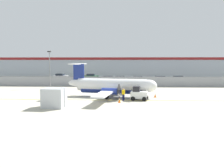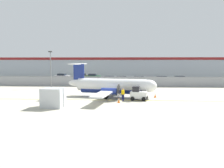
# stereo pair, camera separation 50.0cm
# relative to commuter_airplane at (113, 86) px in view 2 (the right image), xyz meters

# --- Properties ---
(ground_plane) EXTENTS (140.00, 140.00, 0.01)m
(ground_plane) POSITION_rel_commuter_airplane_xyz_m (-0.82, -2.79, -1.60)
(ground_plane) COLOR #B2AD99
(perimeter_fence) EXTENTS (98.00, 0.10, 2.10)m
(perimeter_fence) POSITION_rel_commuter_airplane_xyz_m (-0.82, 13.21, -0.49)
(perimeter_fence) COLOR gray
(perimeter_fence) RESTS_ON ground
(parking_lot_strip) EXTENTS (98.00, 17.00, 0.12)m
(parking_lot_strip) POSITION_rel_commuter_airplane_xyz_m (-0.82, 24.71, -1.54)
(parking_lot_strip) COLOR #38383A
(parking_lot_strip) RESTS_ON ground
(background_building) EXTENTS (91.00, 8.10, 6.50)m
(background_building) POSITION_rel_commuter_airplane_xyz_m (-0.82, 43.20, 1.66)
(background_building) COLOR #A8B2BC
(background_building) RESTS_ON ground
(commuter_airplane) EXTENTS (13.48, 16.03, 4.92)m
(commuter_airplane) POSITION_rel_commuter_airplane_xyz_m (0.00, 0.00, 0.00)
(commuter_airplane) COLOR white
(commuter_airplane) RESTS_ON ground
(baggage_tug) EXTENTS (2.49, 1.74, 1.88)m
(baggage_tug) POSITION_rel_commuter_airplane_xyz_m (3.55, -2.68, -0.75)
(baggage_tug) COLOR silver
(baggage_tug) RESTS_ON ground
(ground_crew_worker) EXTENTS (0.48, 0.48, 1.70)m
(ground_crew_worker) POSITION_rel_commuter_airplane_xyz_m (1.48, -3.16, -0.65)
(ground_crew_worker) COLOR #191E4C
(ground_crew_worker) RESTS_ON ground
(cargo_container) EXTENTS (2.58, 2.23, 2.20)m
(cargo_container) POSITION_rel_commuter_airplane_xyz_m (-6.44, -7.72, -0.50)
(cargo_container) COLOR #B7BCC1
(cargo_container) RESTS_ON ground
(traffic_cone_near_left) EXTENTS (0.36, 0.36, 0.64)m
(traffic_cone_near_left) POSITION_rel_commuter_airplane_xyz_m (-6.82, -3.91, -1.29)
(traffic_cone_near_left) COLOR orange
(traffic_cone_near_left) RESTS_ON ground
(traffic_cone_near_right) EXTENTS (0.36, 0.36, 0.64)m
(traffic_cone_near_right) POSITION_rel_commuter_airplane_xyz_m (0.98, -4.61, -1.29)
(traffic_cone_near_right) COLOR orange
(traffic_cone_near_right) RESTS_ON ground
(traffic_cone_far_left) EXTENTS (0.36, 0.36, 0.64)m
(traffic_cone_far_left) POSITION_rel_commuter_airplane_xyz_m (6.15, -0.18, -1.29)
(traffic_cone_far_left) COLOR orange
(traffic_cone_far_left) RESTS_ON ground
(parked_car_0) EXTENTS (4.38, 2.42, 1.58)m
(parked_car_0) POSITION_rel_commuter_airplane_xyz_m (-16.42, 29.93, -0.71)
(parked_car_0) COLOR silver
(parked_car_0) RESTS_ON parking_lot_strip
(parked_car_1) EXTENTS (4.39, 2.43, 1.58)m
(parked_car_1) POSITION_rel_commuter_airplane_xyz_m (-10.68, 30.78, -0.71)
(parked_car_1) COLOR #B28C19
(parked_car_1) RESTS_ON parking_lot_strip
(parked_car_2) EXTENTS (4.32, 2.27, 1.58)m
(parked_car_2) POSITION_rel_commuter_airplane_xyz_m (-7.50, 29.97, -0.71)
(parked_car_2) COLOR #19662D
(parked_car_2) RESTS_ON parking_lot_strip
(parked_car_3) EXTENTS (4.26, 2.12, 1.58)m
(parked_car_3) POSITION_rel_commuter_airplane_xyz_m (-1.97, 20.80, -0.71)
(parked_car_3) COLOR slate
(parked_car_3) RESTS_ON parking_lot_strip
(parked_car_4) EXTENTS (4.26, 2.13, 1.58)m
(parked_car_4) POSITION_rel_commuter_airplane_xyz_m (0.69, 20.53, -0.71)
(parked_car_4) COLOR navy
(parked_car_4) RESTS_ON parking_lot_strip
(parked_car_5) EXTENTS (4.25, 2.11, 1.58)m
(parked_car_5) POSITION_rel_commuter_airplane_xyz_m (4.90, 20.24, -0.71)
(parked_car_5) COLOR black
(parked_car_5) RESTS_ON parking_lot_strip
(parked_car_6) EXTENTS (4.26, 2.12, 1.58)m
(parked_car_6) POSITION_rel_commuter_airplane_xyz_m (10.32, 20.88, -0.71)
(parked_car_6) COLOR gray
(parked_car_6) RESTS_ON parking_lot_strip
(parked_car_7) EXTENTS (4.32, 2.26, 1.58)m
(parked_car_7) POSITION_rel_commuter_airplane_xyz_m (14.86, 21.94, -0.71)
(parked_car_7) COLOR red
(parked_car_7) RESTS_ON parking_lot_strip
(apron_light_pole) EXTENTS (0.70, 0.30, 7.27)m
(apron_light_pole) POSITION_rel_commuter_airplane_xyz_m (-13.09, 10.84, 2.70)
(apron_light_pole) COLOR slate
(apron_light_pole) RESTS_ON ground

